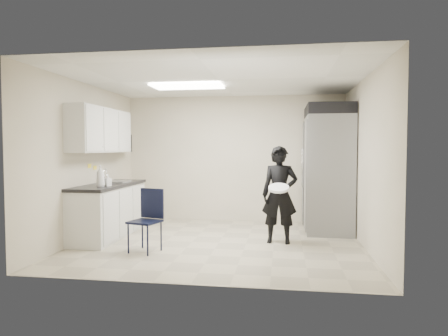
% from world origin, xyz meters
% --- Properties ---
extents(floor, '(4.50, 4.50, 0.00)m').
position_xyz_m(floor, '(0.00, 0.00, 0.00)').
color(floor, tan).
rests_on(floor, ground).
extents(ceiling, '(4.50, 4.50, 0.00)m').
position_xyz_m(ceiling, '(0.00, 0.00, 2.60)').
color(ceiling, silver).
rests_on(ceiling, back_wall).
extents(back_wall, '(4.50, 0.00, 4.50)m').
position_xyz_m(back_wall, '(0.00, 2.00, 1.30)').
color(back_wall, beige).
rests_on(back_wall, floor).
extents(left_wall, '(0.00, 4.00, 4.00)m').
position_xyz_m(left_wall, '(-2.25, 0.00, 1.30)').
color(left_wall, beige).
rests_on(left_wall, floor).
extents(right_wall, '(0.00, 4.00, 4.00)m').
position_xyz_m(right_wall, '(2.25, 0.00, 1.30)').
color(right_wall, beige).
rests_on(right_wall, floor).
extents(ceiling_panel, '(1.20, 0.60, 0.02)m').
position_xyz_m(ceiling_panel, '(-0.60, 0.40, 2.57)').
color(ceiling_panel, white).
rests_on(ceiling_panel, ceiling).
extents(lower_counter, '(0.60, 1.90, 0.86)m').
position_xyz_m(lower_counter, '(-1.95, 0.20, 0.43)').
color(lower_counter, silver).
rests_on(lower_counter, floor).
extents(countertop, '(0.64, 1.95, 0.05)m').
position_xyz_m(countertop, '(-1.95, 0.20, 0.89)').
color(countertop, black).
rests_on(countertop, lower_counter).
extents(sink, '(0.42, 0.40, 0.14)m').
position_xyz_m(sink, '(-1.93, 0.45, 0.87)').
color(sink, gray).
rests_on(sink, countertop).
extents(faucet, '(0.02, 0.02, 0.24)m').
position_xyz_m(faucet, '(-2.13, 0.45, 1.02)').
color(faucet, silver).
rests_on(faucet, countertop).
extents(upper_cabinets, '(0.35, 1.80, 0.75)m').
position_xyz_m(upper_cabinets, '(-2.08, 0.20, 1.83)').
color(upper_cabinets, silver).
rests_on(upper_cabinets, left_wall).
extents(towel_dispenser, '(0.22, 0.30, 0.35)m').
position_xyz_m(towel_dispenser, '(-2.14, 1.35, 1.62)').
color(towel_dispenser, black).
rests_on(towel_dispenser, left_wall).
extents(notice_sticker_left, '(0.00, 0.12, 0.07)m').
position_xyz_m(notice_sticker_left, '(-2.24, 0.10, 1.22)').
color(notice_sticker_left, yellow).
rests_on(notice_sticker_left, left_wall).
extents(notice_sticker_right, '(0.00, 0.12, 0.07)m').
position_xyz_m(notice_sticker_right, '(-2.24, 0.30, 1.18)').
color(notice_sticker_right, yellow).
rests_on(notice_sticker_right, left_wall).
extents(commercial_fridge, '(0.80, 1.35, 2.10)m').
position_xyz_m(commercial_fridge, '(1.83, 1.27, 1.05)').
color(commercial_fridge, gray).
rests_on(commercial_fridge, floor).
extents(fridge_compressor, '(0.80, 1.35, 0.20)m').
position_xyz_m(fridge_compressor, '(1.83, 1.27, 2.20)').
color(fridge_compressor, black).
rests_on(fridge_compressor, commercial_fridge).
extents(folding_chair, '(0.49, 0.49, 0.89)m').
position_xyz_m(folding_chair, '(-0.98, -0.72, 0.45)').
color(folding_chair, black).
rests_on(folding_chair, floor).
extents(man_tuxedo, '(0.59, 0.41, 1.56)m').
position_xyz_m(man_tuxedo, '(0.96, 0.15, 0.78)').
color(man_tuxedo, black).
rests_on(man_tuxedo, floor).
extents(bucket_lid, '(0.34, 0.34, 0.04)m').
position_xyz_m(bucket_lid, '(0.95, -0.10, 0.91)').
color(bucket_lid, silver).
rests_on(bucket_lid, man_tuxedo).
extents(soap_bottle_a, '(0.17, 0.17, 0.34)m').
position_xyz_m(soap_bottle_a, '(-1.84, -0.33, 1.08)').
color(soap_bottle_a, white).
rests_on(soap_bottle_a, countertop).
extents(soap_bottle_b, '(0.12, 0.12, 0.19)m').
position_xyz_m(soap_bottle_b, '(-1.77, -0.21, 1.01)').
color(soap_bottle_b, silver).
rests_on(soap_bottle_b, countertop).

